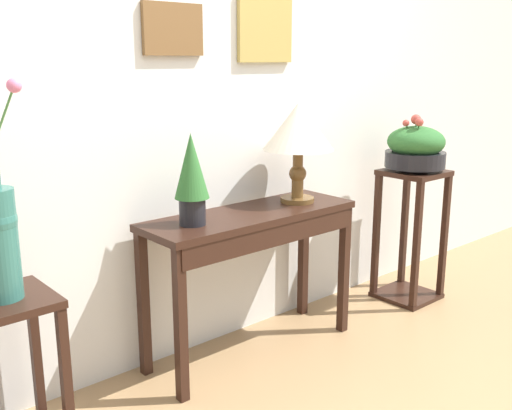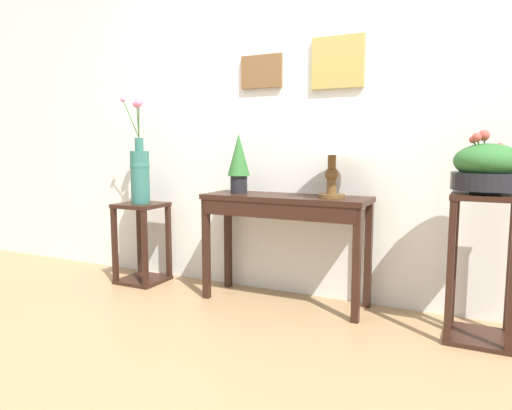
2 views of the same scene
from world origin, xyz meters
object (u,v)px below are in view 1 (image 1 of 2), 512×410
object	(u,v)px
table_lamp	(298,130)
pedestal_stand_right	(410,235)
potted_plant_on_console	(191,175)
planter_bowl_wide_right	(416,148)
console_table	(254,236)
pedestal_stand_left	(12,377)

from	to	relation	value
table_lamp	pedestal_stand_right	distance (m)	1.14
potted_plant_on_console	planter_bowl_wide_right	distance (m)	1.56
console_table	potted_plant_on_console	xyz separation A→B (m)	(-0.35, 0.02, 0.34)
pedestal_stand_right	potted_plant_on_console	bearing A→B (deg)	176.22
table_lamp	planter_bowl_wide_right	distance (m)	0.91
table_lamp	pedestal_stand_right	xyz separation A→B (m)	(0.89, -0.11, -0.71)
console_table	table_lamp	bearing A→B (deg)	4.03
table_lamp	pedestal_stand_left	bearing A→B (deg)	-178.84
pedestal_stand_left	console_table	bearing A→B (deg)	0.40
potted_plant_on_console	planter_bowl_wide_right	bearing A→B (deg)	-3.79
pedestal_stand_right	planter_bowl_wide_right	size ratio (longest dim) A/B	2.30
table_lamp	planter_bowl_wide_right	xyz separation A→B (m)	(0.89, -0.11, -0.17)
pedestal_stand_right	planter_bowl_wide_right	world-z (taller)	planter_bowl_wide_right
pedestal_stand_right	pedestal_stand_left	bearing A→B (deg)	178.18
potted_plant_on_console	planter_bowl_wide_right	world-z (taller)	potted_plant_on_console
console_table	planter_bowl_wide_right	size ratio (longest dim) A/B	3.16
pedestal_stand_left	pedestal_stand_right	xyz separation A→B (m)	(2.41, -0.08, 0.09)
console_table	planter_bowl_wide_right	distance (m)	1.25
table_lamp	console_table	bearing A→B (deg)	-175.97
table_lamp	potted_plant_on_console	world-z (taller)	table_lamp
pedestal_stand_left	planter_bowl_wide_right	size ratio (longest dim) A/B	1.77
pedestal_stand_right	planter_bowl_wide_right	bearing A→B (deg)	-161.41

